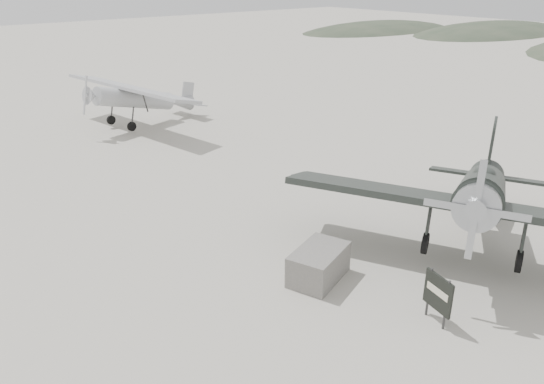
{
  "coord_description": "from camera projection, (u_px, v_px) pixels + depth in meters",
  "views": [
    {
      "loc": [
        -11.29,
        -11.38,
        7.95
      ],
      "look_at": [
        -1.63,
        0.51,
        1.5
      ],
      "focal_mm": 35.0,
      "sensor_mm": 36.0,
      "label": 1
    }
  ],
  "objects": [
    {
      "name": "ground",
      "position": [
        319.0,
        226.0,
        17.79
      ],
      "size": [
        160.0,
        160.0,
        0.0
      ],
      "primitive_type": "plane",
      "color": "#A29C90",
      "rests_on": "ground"
    },
    {
      "name": "hill_east_north",
      "position": [
        494.0,
        32.0,
        72.69
      ],
      "size": [
        36.0,
        18.0,
        6.0
      ],
      "primitive_type": "ellipsoid",
      "color": "#2E3B2B",
      "rests_on": "ground"
    },
    {
      "name": "hill_northeast",
      "position": [
        378.0,
        30.0,
        75.46
      ],
      "size": [
        32.0,
        16.0,
        5.2
      ],
      "primitive_type": "ellipsoid",
      "color": "#2E3B2B",
      "rests_on": "ground"
    },
    {
      "name": "lowwing_monoplane",
      "position": [
        482.0,
        191.0,
        15.67
      ],
      "size": [
        8.55,
        10.68,
        3.58
      ],
      "rotation": [
        0.0,
        0.24,
        0.46
      ],
      "color": "black",
      "rests_on": "ground"
    },
    {
      "name": "highwing_monoplane",
      "position": [
        139.0,
        95.0,
        28.39
      ],
      "size": [
        6.95,
        9.75,
        2.75
      ],
      "rotation": [
        0.0,
        0.23,
        0.16
      ],
      "color": "#9B9DA0",
      "rests_on": "ground"
    },
    {
      "name": "equipment_block",
      "position": [
        319.0,
        264.0,
        14.59
      ],
      "size": [
        2.08,
        1.67,
        0.9
      ],
      "primitive_type": "cube",
      "rotation": [
        0.0,
        0.0,
        0.35
      ],
      "color": "slate",
      "rests_on": "ground"
    },
    {
      "name": "sign_board",
      "position": [
        438.0,
        294.0,
        12.65
      ],
      "size": [
        0.29,
        0.91,
        1.33
      ],
      "rotation": [
        0.0,
        0.0,
        -0.26
      ],
      "color": "#333333",
      "rests_on": "ground"
    }
  ]
}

